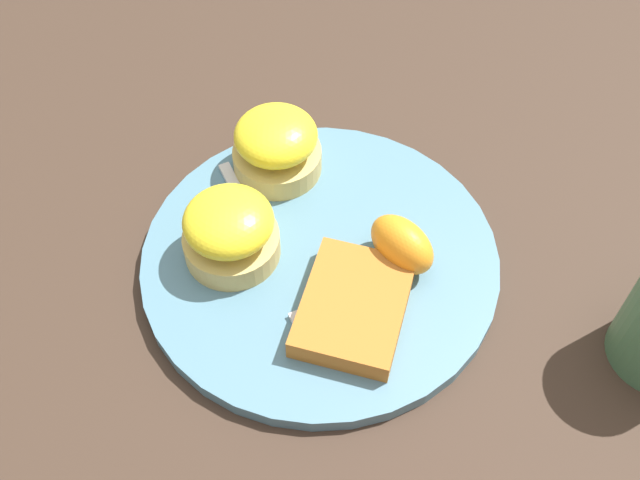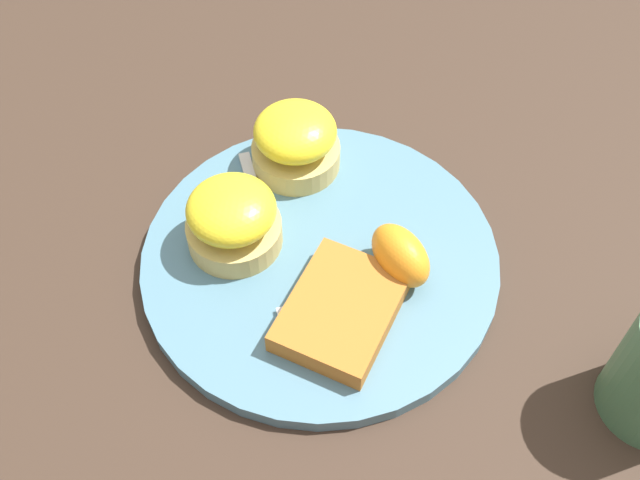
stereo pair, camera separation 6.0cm
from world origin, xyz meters
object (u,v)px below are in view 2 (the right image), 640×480
Objects in this scene: sandwich_benedict_right at (233,219)px; fork at (277,258)px; orange_wedge at (400,255)px; sandwich_benedict_left at (296,142)px; hashbrown_patty at (341,310)px.

fork is at bearing -73.49° from sandwich_benedict_right.
sandwich_benedict_right is 1.32× the size of orange_wedge.
sandwich_benedict_left is 1.32× the size of orange_wedge.
sandwich_benedict_left is 0.15m from orange_wedge.
hashbrown_patty is (-0.09, -0.14, -0.02)m from sandwich_benedict_left.
fork is (-0.08, -0.07, -0.03)m from sandwich_benedict_left.
orange_wedge is at bearing -51.01° from fork.
orange_wedge is 0.31× the size of fork.
fork is at bearing -141.86° from sandwich_benedict_left.
fork is (0.01, -0.04, -0.03)m from sandwich_benedict_right.
orange_wedge is (0.07, -0.12, -0.01)m from sandwich_benedict_right.
sandwich_benedict_left is 1.00× the size of sandwich_benedict_right.
fork is (-0.06, 0.08, -0.02)m from orange_wedge.
hashbrown_patty is at bearing -91.09° from fork.
orange_wedge is (0.06, -0.00, 0.01)m from hashbrown_patty.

